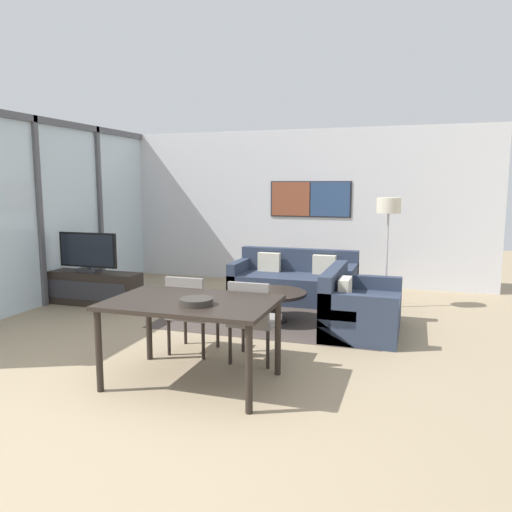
% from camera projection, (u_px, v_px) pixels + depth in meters
% --- Properties ---
extents(ground_plane, '(24.00, 24.00, 0.00)m').
position_uv_depth(ground_plane, '(103.00, 424.00, 3.83)').
color(ground_plane, '#9E896B').
extents(wall_back, '(7.20, 0.09, 2.80)m').
position_uv_depth(wall_back, '(291.00, 207.00, 9.19)').
color(wall_back, silver).
rests_on(wall_back, ground_plane).
extents(window_wall_left, '(0.07, 5.91, 2.80)m').
position_uv_depth(window_wall_left, '(38.00, 204.00, 7.33)').
color(window_wall_left, silver).
rests_on(window_wall_left, ground_plane).
extents(area_rug, '(2.98, 1.61, 0.01)m').
position_uv_depth(area_rug, '(271.00, 321.00, 6.68)').
color(area_rug, '#473D38').
rests_on(area_rug, ground_plane).
extents(tv_console, '(1.65, 0.40, 0.50)m').
position_uv_depth(tv_console, '(90.00, 288.00, 7.60)').
color(tv_console, black).
rests_on(tv_console, ground_plane).
extents(television, '(0.98, 0.20, 0.60)m').
position_uv_depth(television, '(88.00, 253.00, 7.52)').
color(television, '#2D2D33').
rests_on(television, tv_console).
extents(sofa_main, '(1.91, 0.89, 0.79)m').
position_uv_depth(sofa_main, '(295.00, 283.00, 7.88)').
color(sofa_main, '#2D384C').
rests_on(sofa_main, ground_plane).
extents(sofa_side, '(0.89, 1.36, 0.79)m').
position_uv_depth(sofa_side, '(356.00, 310.00, 6.20)').
color(sofa_side, '#2D384C').
rests_on(sofa_side, ground_plane).
extents(coffee_table, '(0.93, 0.93, 0.41)m').
position_uv_depth(coffee_table, '(271.00, 299.00, 6.63)').
color(coffee_table, black).
rests_on(coffee_table, ground_plane).
extents(dining_table, '(1.51, 0.98, 0.78)m').
position_uv_depth(dining_table, '(191.00, 309.00, 4.52)').
color(dining_table, black).
rests_on(dining_table, ground_plane).
extents(dining_chair_left, '(0.46, 0.46, 0.86)m').
position_uv_depth(dining_chair_left, '(190.00, 309.00, 5.35)').
color(dining_chair_left, gray).
rests_on(dining_chair_left, ground_plane).
extents(dining_chair_centre, '(0.46, 0.46, 0.86)m').
position_uv_depth(dining_chair_centre, '(253.00, 316.00, 5.08)').
color(dining_chair_centre, gray).
rests_on(dining_chair_centre, ground_plane).
extents(fruit_bowl, '(0.29, 0.29, 0.06)m').
position_uv_depth(fruit_bowl, '(196.00, 301.00, 4.34)').
color(fruit_bowl, '#332D28').
rests_on(fruit_bowl, dining_table).
extents(floor_lamp, '(0.35, 0.35, 1.63)m').
position_uv_depth(floor_lamp, '(388.00, 214.00, 7.23)').
color(floor_lamp, '#2D2D33').
rests_on(floor_lamp, ground_plane).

